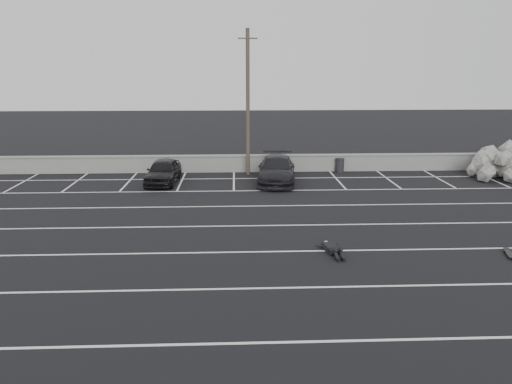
{
  "coord_description": "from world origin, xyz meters",
  "views": [
    {
      "loc": [
        -1.88,
        -16.56,
        6.34
      ],
      "look_at": [
        -1.0,
        4.73,
        1.0
      ],
      "focal_mm": 35.0,
      "sensor_mm": 36.0,
      "label": 1
    }
  ],
  "objects_px": {
    "car_left": "(163,171)",
    "person": "(330,245)",
    "car_right": "(277,170)",
    "utility_pole": "(248,103)",
    "trash_bin": "(340,165)",
    "skateboard": "(510,254)"
  },
  "relations": [
    {
      "from": "trash_bin",
      "to": "skateboard",
      "type": "bearing_deg",
      "value": -78.3
    },
    {
      "from": "car_left",
      "to": "skateboard",
      "type": "relative_size",
      "value": 4.71
    },
    {
      "from": "car_right",
      "to": "person",
      "type": "bearing_deg",
      "value": -79.0
    },
    {
      "from": "skateboard",
      "to": "car_right",
      "type": "bearing_deg",
      "value": 137.23
    },
    {
      "from": "skateboard",
      "to": "person",
      "type": "bearing_deg",
      "value": -171.28
    },
    {
      "from": "car_right",
      "to": "utility_pole",
      "type": "height_order",
      "value": "utility_pole"
    },
    {
      "from": "car_left",
      "to": "person",
      "type": "xyz_separation_m",
      "value": [
        7.4,
        -11.0,
        -0.47
      ]
    },
    {
      "from": "car_right",
      "to": "skateboard",
      "type": "relative_size",
      "value": 5.89
    },
    {
      "from": "trash_bin",
      "to": "car_left",
      "type": "bearing_deg",
      "value": -166.2
    },
    {
      "from": "car_left",
      "to": "trash_bin",
      "type": "bearing_deg",
      "value": 17.44
    },
    {
      "from": "trash_bin",
      "to": "person",
      "type": "distance_m",
      "value": 13.94
    },
    {
      "from": "utility_pole",
      "to": "person",
      "type": "distance_m",
      "value": 14.04
    },
    {
      "from": "utility_pole",
      "to": "car_left",
      "type": "bearing_deg",
      "value": -155.61
    },
    {
      "from": "trash_bin",
      "to": "skateboard",
      "type": "relative_size",
      "value": 1.02
    },
    {
      "from": "car_left",
      "to": "utility_pole",
      "type": "relative_size",
      "value": 0.47
    },
    {
      "from": "person",
      "to": "trash_bin",
      "type": "bearing_deg",
      "value": 67.52
    },
    {
      "from": "car_left",
      "to": "car_right",
      "type": "relative_size",
      "value": 0.8
    },
    {
      "from": "utility_pole",
      "to": "car_right",
      "type": "bearing_deg",
      "value": -54.86
    },
    {
      "from": "car_left",
      "to": "utility_pole",
      "type": "distance_m",
      "value": 6.42
    },
    {
      "from": "person",
      "to": "skateboard",
      "type": "relative_size",
      "value": 2.61
    },
    {
      "from": "car_left",
      "to": "person",
      "type": "distance_m",
      "value": 13.26
    },
    {
      "from": "car_left",
      "to": "person",
      "type": "height_order",
      "value": "car_left"
    }
  ]
}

